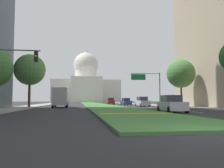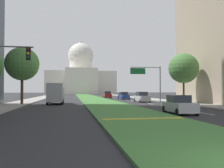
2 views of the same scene
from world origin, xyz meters
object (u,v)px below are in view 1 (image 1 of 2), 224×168
street_tree_left_mid (30,70)px  sedan_midblock (142,102)px  capitol_building (86,85)px  traffic_light_near_left (8,66)px  street_tree_right_mid (181,74)px  box_truck_delivery (60,97)px  overhead_guide_sign (149,82)px  sedan_lead_stopped (172,104)px  sedan_far_horizon (111,101)px  sedan_distant (126,102)px

street_tree_left_mid → sedan_midblock: 21.07m
capitol_building → traffic_light_near_left: (-9.92, -120.51, -6.46)m
traffic_light_near_left → street_tree_right_mid: bearing=39.9°
street_tree_left_mid → capitol_building: bearing=83.0°
street_tree_right_mid → box_truck_delivery: (-19.83, 3.09, -3.93)m
traffic_light_near_left → overhead_guide_sign: size_ratio=0.80×
sedan_midblock → box_truck_delivery: (-15.05, -3.67, 0.81)m
traffic_light_near_left → box_truck_delivery: 21.96m
street_tree_left_mid → box_truck_delivery: size_ratio=1.33×
street_tree_left_mid → box_truck_delivery: (4.74, 1.42, -4.34)m
overhead_guide_sign → box_truck_delivery: bearing=-168.1°
street_tree_left_mid → sedan_lead_stopped: street_tree_left_mid is taller
capitol_building → sedan_lead_stopped: capitol_building is taller
street_tree_right_mid → sedan_far_horizon: 31.17m
sedan_lead_stopped → sedan_distant: 35.07m
traffic_light_near_left → street_tree_left_mid: (-2.31, 20.30, 2.22)m
sedan_lead_stopped → sedan_far_horizon: sedan_far_horizon is taller
sedan_distant → box_truck_delivery: 22.65m
capitol_building → sedan_distant: bearing=-85.0°
street_tree_left_mid → street_tree_right_mid: street_tree_left_mid is taller
sedan_far_horizon → traffic_light_near_left: bearing=-106.7°
overhead_guide_sign → street_tree_left_mid: size_ratio=0.76×
traffic_light_near_left → sedan_distant: bearing=66.4°
traffic_light_near_left → overhead_guide_sign: bearing=53.3°
capitol_building → sedan_lead_stopped: size_ratio=8.60×
capitol_building → street_tree_left_mid: (-12.23, -100.21, -4.24)m
overhead_guide_sign → sedan_distant: overhead_guide_sign is taller
sedan_far_horizon → box_truck_delivery: box_truck_delivery is taller
sedan_lead_stopped → sedan_midblock: bearing=82.4°
sedan_lead_stopped → sedan_far_horizon: size_ratio=1.03×
traffic_light_near_left → street_tree_right_mid: street_tree_right_mid is taller
street_tree_left_mid → sedan_lead_stopped: size_ratio=1.91×
street_tree_right_mid → sedan_lead_stopped: (-7.64, -14.62, -4.81)m
street_tree_right_mid → box_truck_delivery: street_tree_right_mid is taller
capitol_building → box_truck_delivery: bearing=-94.3°
overhead_guide_sign → box_truck_delivery: (-16.29, -3.42, -2.98)m
sedan_distant → sedan_far_horizon: sedan_far_horizon is taller
traffic_light_near_left → sedan_lead_stopped: (14.62, 4.02, -2.99)m
traffic_light_near_left → street_tree_right_mid: size_ratio=0.65×
sedan_midblock → box_truck_delivery: bearing=-166.3°
sedan_lead_stopped → box_truck_delivery: (-12.19, 17.71, 0.87)m
capitol_building → sedan_distant: size_ratio=8.47×
street_tree_right_mid → sedan_distant: 21.56m
capitol_building → sedan_lead_stopped: 116.97m
overhead_guide_sign → box_truck_delivery: overhead_guide_sign is taller
street_tree_left_mid → sedan_lead_stopped: bearing=-43.9°
sedan_midblock → street_tree_left_mid: bearing=-165.6°
sedan_distant → street_tree_left_mid: bearing=-136.0°
street_tree_right_mid → sedan_far_horizon: (-7.67, 29.83, -4.75)m
capitol_building → street_tree_right_mid: capitol_building is taller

